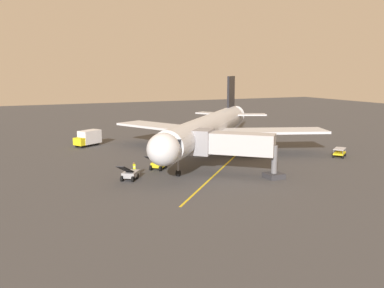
# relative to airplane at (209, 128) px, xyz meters

# --- Properties ---
(ground_plane) EXTENTS (220.00, 220.00, 0.00)m
(ground_plane) POSITION_rel_airplane_xyz_m (1.87, -0.52, -4.00)
(ground_plane) COLOR #424244
(apron_lead_in_line) EXTENTS (26.88, 29.94, 0.01)m
(apron_lead_in_line) POSITION_rel_airplane_xyz_m (0.19, 6.21, -4.00)
(apron_lead_in_line) COLOR yellow
(apron_lead_in_line) RESTS_ON ground
(airplane) EXTENTS (32.56, 33.51, 11.50)m
(airplane) POSITION_rel_airplane_xyz_m (0.00, 0.00, 0.00)
(airplane) COLOR silver
(airplane) RESTS_ON ground
(jet_bridge) EXTENTS (9.81, 9.13, 5.40)m
(jet_bridge) POSITION_rel_airplane_xyz_m (3.54, 11.98, -0.24)
(jet_bridge) COLOR #B7B7BC
(jet_bridge) RESTS_ON ground
(ground_crew_marshaller) EXTENTS (0.29, 0.42, 1.71)m
(ground_crew_marshaller) POSITION_rel_airplane_xyz_m (13.98, 8.11, -3.12)
(ground_crew_marshaller) COLOR #23232D
(ground_crew_marshaller) RESTS_ON ground
(box_truck_near_nose) EXTENTS (4.94, 4.08, 2.62)m
(box_truck_near_nose) POSITION_rel_airplane_xyz_m (15.03, -14.98, -2.62)
(box_truck_near_nose) COLOR yellow
(box_truck_near_nose) RESTS_ON ground
(belt_loader_portside) EXTENTS (4.06, 4.11, 2.32)m
(belt_loader_portside) POSITION_rel_airplane_xyz_m (10.11, 5.89, -3.29)
(belt_loader_portside) COLOR yellow
(belt_loader_portside) RESTS_ON ground
(belt_loader_starboard_side) EXTENTS (3.63, 4.42, 2.32)m
(belt_loader_starboard_side) POSITION_rel_airplane_xyz_m (14.93, 9.52, -3.29)
(belt_loader_starboard_side) COLOR #9E9EA3
(belt_loader_starboard_side) RESTS_ON ground
(baggage_cart_rear_apron) EXTENTS (2.92, 2.68, 1.27)m
(baggage_cart_rear_apron) POSITION_rel_airplane_xyz_m (-16.70, 9.38, -3.35)
(baggage_cart_rear_apron) COLOR yellow
(baggage_cart_rear_apron) RESTS_ON ground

